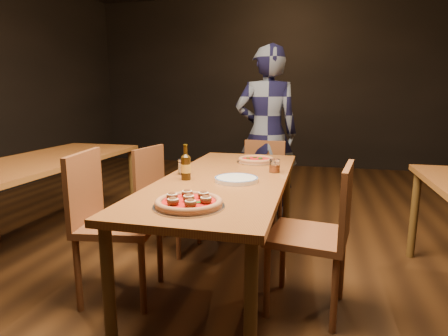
% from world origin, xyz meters
% --- Properties ---
extents(ground, '(9.00, 9.00, 0.00)m').
position_xyz_m(ground, '(0.00, 0.00, 0.00)').
color(ground, black).
extents(room_shell, '(9.00, 9.00, 9.00)m').
position_xyz_m(room_shell, '(0.00, 0.00, 1.86)').
color(room_shell, black).
rests_on(room_shell, ground).
extents(table_main, '(0.80, 2.00, 0.75)m').
position_xyz_m(table_main, '(0.00, 0.00, 0.68)').
color(table_main, maroon).
rests_on(table_main, ground).
extents(table_left, '(0.80, 2.00, 0.75)m').
position_xyz_m(table_left, '(-1.70, 0.30, 0.68)').
color(table_left, maroon).
rests_on(table_left, ground).
extents(chair_main_nw, '(0.53, 0.53, 0.99)m').
position_xyz_m(chair_main_nw, '(-0.60, -0.36, 0.49)').
color(chair_main_nw, brown).
rests_on(chair_main_nw, ground).
extents(chair_main_sw, '(0.48, 0.48, 0.90)m').
position_xyz_m(chair_main_sw, '(-0.59, 0.44, 0.45)').
color(chair_main_sw, brown).
rests_on(chair_main_sw, ground).
extents(chair_main_e, '(0.50, 0.50, 0.95)m').
position_xyz_m(chair_main_e, '(0.55, -0.22, 0.47)').
color(chair_main_e, brown).
rests_on(chair_main_e, ground).
extents(chair_end, '(0.44, 0.44, 0.88)m').
position_xyz_m(chair_end, '(0.06, 1.15, 0.44)').
color(chair_end, brown).
rests_on(chair_end, ground).
extents(pizza_meatball, '(0.36, 0.36, 0.07)m').
position_xyz_m(pizza_meatball, '(-0.01, -0.71, 0.77)').
color(pizza_meatball, '#B7B7BF').
rests_on(pizza_meatball, table_main).
extents(pizza_margherita, '(0.31, 0.31, 0.04)m').
position_xyz_m(pizza_margherita, '(0.11, 0.59, 0.77)').
color(pizza_margherita, '#B7B7BF').
rests_on(pizza_margherita, table_main).
extents(plate_stack, '(0.28, 0.28, 0.03)m').
position_xyz_m(plate_stack, '(0.10, -0.12, 0.76)').
color(plate_stack, white).
rests_on(plate_stack, table_main).
extents(beer_bottle, '(0.06, 0.06, 0.22)m').
position_xyz_m(beer_bottle, '(-0.23, -0.14, 0.83)').
color(beer_bottle, black).
rests_on(beer_bottle, table_main).
extents(water_glass, '(0.08, 0.08, 0.10)m').
position_xyz_m(water_glass, '(-0.30, 0.02, 0.80)').
color(water_glass, white).
rests_on(water_glass, table_main).
extents(amber_glass, '(0.08, 0.08, 0.09)m').
position_xyz_m(amber_glass, '(0.30, 0.23, 0.80)').
color(amber_glass, '#AE4913').
rests_on(amber_glass, table_main).
extents(diner, '(0.73, 0.55, 1.78)m').
position_xyz_m(diner, '(0.07, 1.48, 0.89)').
color(diner, black).
rests_on(diner, ground).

